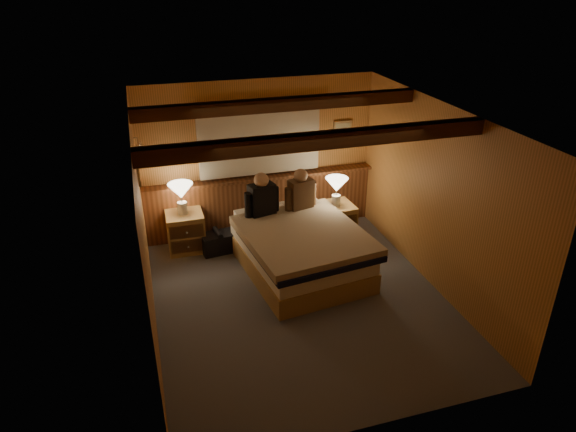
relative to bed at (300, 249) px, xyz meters
name	(u,v)px	position (x,y,z in m)	size (l,w,h in m)	color
floor	(300,300)	(-0.21, -0.66, -0.35)	(4.20, 4.20, 0.00)	#535963
ceiling	(303,116)	(-0.21, -0.66, 2.05)	(4.20, 4.20, 0.00)	#BF8347
wall_back	(259,158)	(-0.21, 1.44, 0.85)	(3.60, 3.60, 0.00)	#D58F4C
wall_left	(144,237)	(-2.01, -0.66, 0.85)	(4.20, 4.20, 0.00)	#D58F4C
wall_right	(436,198)	(1.59, -0.66, 0.85)	(4.20, 4.20, 0.00)	#D58F4C
wall_front	(380,323)	(-0.21, -2.76, 0.85)	(3.60, 3.60, 0.00)	#D58F4C
wainscot	(261,202)	(-0.21, 1.37, 0.14)	(3.60, 0.23, 0.94)	brown
curtain_window	(260,139)	(-0.21, 1.37, 1.18)	(2.18, 0.09, 1.11)	#452511
ceiling_beams	(298,120)	(-0.21, -0.51, 1.96)	(3.60, 1.65, 0.16)	#452511
coat_rail	(141,150)	(-1.93, 0.91, 1.32)	(0.05, 0.55, 0.24)	white
framed_print	(343,129)	(1.14, 1.42, 1.20)	(0.30, 0.04, 0.25)	tan
bed	(300,249)	(0.00, 0.00, 0.00)	(1.73, 2.11, 0.67)	#AF7F4A
nightstand_left	(186,232)	(-1.45, 1.07, -0.05)	(0.54, 0.49, 0.59)	#AF7F4A
nightstand_right	(334,223)	(0.76, 0.67, -0.04)	(0.58, 0.53, 0.61)	#AF7F4A
lamp_left	(181,193)	(-1.46, 1.09, 0.57)	(0.36, 0.36, 0.47)	silver
lamp_right	(337,186)	(0.77, 0.66, 0.58)	(0.34, 0.34, 0.44)	silver
person_left	(262,197)	(-0.38, 0.61, 0.57)	(0.52, 0.29, 0.65)	black
person_right	(301,192)	(0.21, 0.65, 0.56)	(0.50, 0.28, 0.62)	#4D331E
duffel_bag	(218,242)	(-1.00, 0.86, -0.19)	(0.53, 0.36, 0.36)	black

